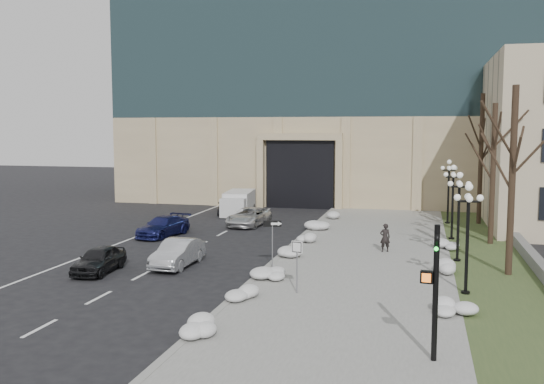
{
  "coord_description": "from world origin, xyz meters",
  "views": [
    {
      "loc": [
        6.4,
        -20.05,
        6.99
      ],
      "look_at": [
        -1.63,
        12.26,
        3.5
      ],
      "focal_mm": 40.0,
      "sensor_mm": 36.0,
      "label": 1
    }
  ],
  "objects_px": {
    "lamppost_d": "(449,183)",
    "one_way_sign": "(275,229)",
    "lamppost_a": "(468,223)",
    "lamppost_b": "(459,205)",
    "car_b": "(178,253)",
    "traffic_signal": "(434,296)",
    "car_a": "(99,259)",
    "car_c": "(163,226)",
    "car_d": "(249,217)",
    "box_truck": "(238,203)",
    "car_e": "(229,205)",
    "pedestrian": "(385,238)",
    "keep_sign": "(297,256)",
    "lamppost_c": "(453,192)"
  },
  "relations": [
    {
      "from": "car_d",
      "to": "one_way_sign",
      "type": "relative_size",
      "value": 1.89
    },
    {
      "from": "pedestrian",
      "to": "one_way_sign",
      "type": "xyz_separation_m",
      "value": [
        -5.03,
        -5.29,
        1.12
      ]
    },
    {
      "from": "keep_sign",
      "to": "lamppost_a",
      "type": "distance_m",
      "value": 7.22
    },
    {
      "from": "car_a",
      "to": "car_c",
      "type": "distance_m",
      "value": 10.08
    },
    {
      "from": "car_b",
      "to": "lamppost_a",
      "type": "distance_m",
      "value": 14.23
    },
    {
      "from": "car_b",
      "to": "traffic_signal",
      "type": "distance_m",
      "value": 16.09
    },
    {
      "from": "one_way_sign",
      "to": "lamppost_b",
      "type": "height_order",
      "value": "lamppost_b"
    },
    {
      "from": "box_truck",
      "to": "lamppost_c",
      "type": "relative_size",
      "value": 1.26
    },
    {
      "from": "pedestrian",
      "to": "keep_sign",
      "type": "bearing_deg",
      "value": 55.42
    },
    {
      "from": "car_c",
      "to": "car_e",
      "type": "bearing_deg",
      "value": 95.94
    },
    {
      "from": "car_a",
      "to": "car_c",
      "type": "height_order",
      "value": "car_c"
    },
    {
      "from": "car_c",
      "to": "pedestrian",
      "type": "height_order",
      "value": "pedestrian"
    },
    {
      "from": "car_c",
      "to": "lamppost_a",
      "type": "xyz_separation_m",
      "value": [
        18.2,
        -10.06,
        2.42
      ]
    },
    {
      "from": "car_b",
      "to": "lamppost_d",
      "type": "relative_size",
      "value": 0.88
    },
    {
      "from": "lamppost_a",
      "to": "lamppost_b",
      "type": "xyz_separation_m",
      "value": [
        0.0,
        6.5,
        0.0
      ]
    },
    {
      "from": "one_way_sign",
      "to": "lamppost_d",
      "type": "distance_m",
      "value": 19.12
    },
    {
      "from": "car_c",
      "to": "lamppost_d",
      "type": "xyz_separation_m",
      "value": [
        18.2,
        9.44,
        2.42
      ]
    },
    {
      "from": "keep_sign",
      "to": "lamppost_c",
      "type": "relative_size",
      "value": 0.49
    },
    {
      "from": "car_e",
      "to": "lamppost_c",
      "type": "relative_size",
      "value": 0.92
    },
    {
      "from": "car_d",
      "to": "one_way_sign",
      "type": "xyz_separation_m",
      "value": [
        5.13,
        -12.99,
        1.39
      ]
    },
    {
      "from": "car_e",
      "to": "lamppost_d",
      "type": "xyz_separation_m",
      "value": [
        17.29,
        -1.65,
        2.33
      ]
    },
    {
      "from": "lamppost_a",
      "to": "lamppost_d",
      "type": "xyz_separation_m",
      "value": [
        0.0,
        19.5,
        0.0
      ]
    },
    {
      "from": "one_way_sign",
      "to": "lamppost_d",
      "type": "xyz_separation_m",
      "value": [
        8.84,
        16.92,
        1.03
      ]
    },
    {
      "from": "lamppost_c",
      "to": "car_b",
      "type": "bearing_deg",
      "value": -142.0
    },
    {
      "from": "lamppost_b",
      "to": "car_a",
      "type": "bearing_deg",
      "value": -159.28
    },
    {
      "from": "car_a",
      "to": "lamppost_d",
      "type": "height_order",
      "value": "lamppost_d"
    },
    {
      "from": "car_a",
      "to": "car_b",
      "type": "height_order",
      "value": "car_b"
    },
    {
      "from": "car_e",
      "to": "pedestrian",
      "type": "xyz_separation_m",
      "value": [
        13.48,
        -13.27,
        0.18
      ]
    },
    {
      "from": "car_b",
      "to": "pedestrian",
      "type": "xyz_separation_m",
      "value": [
        10.05,
        5.7,
        0.23
      ]
    },
    {
      "from": "car_a",
      "to": "one_way_sign",
      "type": "distance_m",
      "value": 8.74
    },
    {
      "from": "one_way_sign",
      "to": "lamppost_c",
      "type": "xyz_separation_m",
      "value": [
        8.84,
        10.42,
        1.03
      ]
    },
    {
      "from": "car_b",
      "to": "box_truck",
      "type": "xyz_separation_m",
      "value": [
        -2.6,
        18.9,
        0.2
      ]
    },
    {
      "from": "lamppost_c",
      "to": "car_d",
      "type": "bearing_deg",
      "value": 169.58
    },
    {
      "from": "car_e",
      "to": "lamppost_b",
      "type": "distance_m",
      "value": 22.78
    },
    {
      "from": "car_c",
      "to": "pedestrian",
      "type": "relative_size",
      "value": 2.8
    },
    {
      "from": "car_b",
      "to": "lamppost_a",
      "type": "relative_size",
      "value": 0.88
    },
    {
      "from": "car_c",
      "to": "one_way_sign",
      "type": "height_order",
      "value": "one_way_sign"
    },
    {
      "from": "car_d",
      "to": "box_truck",
      "type": "xyz_separation_m",
      "value": [
        -2.49,
        5.51,
        0.24
      ]
    },
    {
      "from": "car_b",
      "to": "keep_sign",
      "type": "bearing_deg",
      "value": -28.24
    },
    {
      "from": "car_d",
      "to": "box_truck",
      "type": "bearing_deg",
      "value": 120.07
    },
    {
      "from": "car_a",
      "to": "car_e",
      "type": "bearing_deg",
      "value": 86.71
    },
    {
      "from": "lamppost_b",
      "to": "car_b",
      "type": "bearing_deg",
      "value": -162.65
    },
    {
      "from": "car_b",
      "to": "keep_sign",
      "type": "xyz_separation_m",
      "value": [
        6.98,
        -3.88,
        1.02
      ]
    },
    {
      "from": "car_e",
      "to": "lamppost_a",
      "type": "relative_size",
      "value": 0.92
    },
    {
      "from": "lamppost_a",
      "to": "lamppost_b",
      "type": "distance_m",
      "value": 6.5
    },
    {
      "from": "car_d",
      "to": "keep_sign",
      "type": "height_order",
      "value": "keep_sign"
    },
    {
      "from": "keep_sign",
      "to": "pedestrian",
      "type": "bearing_deg",
      "value": 88.87
    },
    {
      "from": "lamppost_d",
      "to": "one_way_sign",
      "type": "bearing_deg",
      "value": -117.6
    },
    {
      "from": "car_d",
      "to": "lamppost_c",
      "type": "height_order",
      "value": "lamppost_c"
    },
    {
      "from": "car_b",
      "to": "traffic_signal",
      "type": "relative_size",
      "value": 0.99
    }
  ]
}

